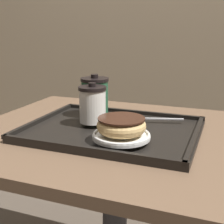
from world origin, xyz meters
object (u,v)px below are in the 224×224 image
(coffee_cup_rear, at_px, (95,96))
(spoon, at_px, (146,118))
(donut_chocolate_glazed, at_px, (121,125))
(coffee_cup_front, at_px, (93,104))

(coffee_cup_rear, height_order, spoon, coffee_cup_rear)
(coffee_cup_rear, bearing_deg, spoon, -2.09)
(spoon, bearing_deg, donut_chocolate_glazed, 69.08)
(coffee_cup_rear, relative_size, spoon, 0.83)
(coffee_cup_front, xyz_separation_m, coffee_cup_rear, (-0.03, 0.09, 0.01))
(coffee_cup_front, height_order, spoon, coffee_cup_front)
(spoon, bearing_deg, coffee_cup_front, 14.52)
(coffee_cup_rear, xyz_separation_m, donut_chocolate_glazed, (0.16, -0.20, -0.03))
(coffee_cup_rear, bearing_deg, coffee_cup_front, -70.03)
(coffee_cup_front, bearing_deg, spoon, 30.95)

